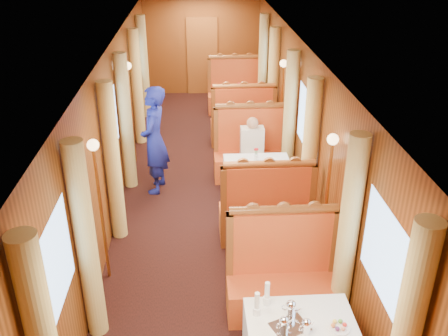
{
  "coord_description": "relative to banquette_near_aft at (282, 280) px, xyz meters",
  "views": [
    {
      "loc": [
        -0.21,
        -7.08,
        4.19
      ],
      "look_at": [
        0.17,
        -0.76,
        1.05
      ],
      "focal_mm": 40.0,
      "sensor_mm": 36.0,
      "label": 1
    }
  ],
  "objects": [
    {
      "name": "curtain_right_far_b",
      "position": [
        0.63,
        6.77,
        0.75
      ],
      "size": [
        0.22,
        0.22,
        2.35
      ],
      "primitive_type": "cylinder",
      "color": "#E3CC74",
      "rests_on": "floor"
    },
    {
      "name": "window_right_mid",
      "position": [
        0.74,
        2.49,
        1.03
      ],
      "size": [
        0.01,
        1.2,
        0.9
      ],
      "primitive_type": null,
      "rotation": [
        1.57,
        0.0,
        -1.57
      ],
      "color": "#80ADE4",
      "rests_on": "wall_right"
    },
    {
      "name": "banquette_near_aft",
      "position": [
        0.0,
        0.0,
        0.0
      ],
      "size": [
        1.3,
        0.55,
        1.34
      ],
      "color": "#B52614",
      "rests_on": "floor"
    },
    {
      "name": "curtain_right_far_a",
      "position": [
        0.63,
        5.21,
        0.75
      ],
      "size": [
        0.22,
        0.22,
        2.35
      ],
      "primitive_type": "cylinder",
      "color": "#E3CC74",
      "rests_on": "floor"
    },
    {
      "name": "sconce_left_fore",
      "position": [
        -2.15,
        0.74,
        0.96
      ],
      "size": [
        0.14,
        0.14,
        1.95
      ],
      "color": "#BF8C3F",
      "rests_on": "floor"
    },
    {
      "name": "rose_vase_mid",
      "position": [
        -0.03,
        2.49,
        0.5
      ],
      "size": [
        0.06,
        0.06,
        0.36
      ],
      "rotation": [
        0.0,
        0.0,
        0.27
      ],
      "color": "silver",
      "rests_on": "table_mid"
    },
    {
      "name": "sconce_left_aft",
      "position": [
        -2.15,
        4.24,
        0.96
      ],
      "size": [
        0.14,
        0.14,
        1.95
      ],
      "color": "#BF8C3F",
      "rests_on": "floor"
    },
    {
      "name": "cup_inboard",
      "position": [
        -0.42,
        -0.91,
        0.43
      ],
      "size": [
        0.08,
        0.08,
        0.26
      ],
      "rotation": [
        0.0,
        0.0,
        -0.24
      ],
      "color": "white",
      "rests_on": "table_near"
    },
    {
      "name": "steward",
      "position": [
        -1.66,
        3.08,
        0.5
      ],
      "size": [
        0.54,
        0.73,
        1.85
      ],
      "primitive_type": "imported",
      "rotation": [
        0.0,
        0.0,
        -1.73
      ],
      "color": "navy",
      "rests_on": "floor"
    },
    {
      "name": "wall_right",
      "position": [
        0.75,
        2.49,
        0.83
      ],
      "size": [
        0.01,
        12.0,
        2.5
      ],
      "primitive_type": null,
      "rotation": [
        1.57,
        0.0,
        -1.57
      ],
      "color": "brown",
      "rests_on": "floor"
    },
    {
      "name": "banquette_far_aft",
      "position": [
        0.0,
        7.0,
        0.0
      ],
      "size": [
        1.3,
        0.55,
        1.34
      ],
      "color": "#B52614",
      "rests_on": "floor"
    },
    {
      "name": "sconce_right_aft",
      "position": [
        0.65,
        4.24,
        0.96
      ],
      "size": [
        0.14,
        0.14,
        1.95
      ],
      "color": "#BF8C3F",
      "rests_on": "floor"
    },
    {
      "name": "curtain_left_far_a",
      "position": [
        -2.13,
        5.21,
        0.75
      ],
      "size": [
        0.22,
        0.22,
        2.35
      ],
      "primitive_type": "cylinder",
      "color": "#E3CC74",
      "rests_on": "floor"
    },
    {
      "name": "curtain_left_mid_a",
      "position": [
        -2.13,
        1.71,
        0.75
      ],
      "size": [
        0.22,
        0.22,
        2.35
      ],
      "primitive_type": "cylinder",
      "color": "#E3CC74",
      "rests_on": "floor"
    },
    {
      "name": "floor",
      "position": [
        -0.75,
        2.49,
        -0.42
      ],
      "size": [
        3.0,
        12.0,
        0.01
      ],
      "primitive_type": null,
      "color": "black",
      "rests_on": "ground"
    },
    {
      "name": "ceiling",
      "position": [
        -0.75,
        2.49,
        2.08
      ],
      "size": [
        3.0,
        12.0,
        0.01
      ],
      "primitive_type": null,
      "rotation": [
        3.14,
        0.0,
        0.0
      ],
      "color": "silver",
      "rests_on": "wall_left"
    },
    {
      "name": "tea_tray",
      "position": [
        -0.13,
        -1.1,
        0.33
      ],
      "size": [
        0.41,
        0.37,
        0.01
      ],
      "primitive_type": "cube",
      "rotation": [
        0.0,
        0.0,
        0.39
      ],
      "color": "silver",
      "rests_on": "table_near"
    },
    {
      "name": "table_mid",
      "position": [
        0.0,
        2.49,
        -0.05
      ],
      "size": [
        1.05,
        0.72,
        0.75
      ],
      "primitive_type": "cube",
      "color": "white",
      "rests_on": "floor"
    },
    {
      "name": "window_left_near",
      "position": [
        -2.24,
        -1.01,
        1.03
      ],
      "size": [
        0.01,
        1.2,
        0.9
      ],
      "primitive_type": null,
      "rotation": [
        1.57,
        0.0,
        1.57
      ],
      "color": "#80ADE4",
      "rests_on": "wall_left"
    },
    {
      "name": "curtain_right_mid_a",
      "position": [
        0.63,
        1.71,
        0.75
      ],
      "size": [
        0.22,
        0.22,
        2.35
      ],
      "primitive_type": "cylinder",
      "color": "#E3CC74",
      "rests_on": "floor"
    },
    {
      "name": "fruit_plate",
      "position": [
        0.33,
        -1.13,
        0.35
      ],
      "size": [
        0.22,
        0.22,
        0.05
      ],
      "rotation": [
        0.0,
        0.0,
        -0.11
      ],
      "color": "white",
      "rests_on": "table_near"
    },
    {
      "name": "teapot_back",
      "position": [
        -0.09,
        -0.94,
        0.39
      ],
      "size": [
        0.2,
        0.17,
        0.13
      ],
      "primitive_type": null,
      "rotation": [
        0.0,
        0.0,
        -0.34
      ],
      "color": "silver",
      "rests_on": "tea_tray"
    },
    {
      "name": "window_left_far",
      "position": [
        -2.24,
        5.99,
        1.03
      ],
      "size": [
        0.01,
        1.2,
        0.9
      ],
      "primitive_type": null,
      "rotation": [
        1.57,
        0.0,
        1.57
      ],
      "color": "#80ADE4",
      "rests_on": "wall_left"
    },
    {
      "name": "window_right_far",
      "position": [
        0.74,
        5.99,
        1.03
      ],
      "size": [
        0.01,
        1.2,
        0.9
      ],
      "primitive_type": null,
      "rotation": [
        1.57,
        0.0,
        -1.57
      ],
      "color": "#80ADE4",
      "rests_on": "wall_right"
    },
    {
      "name": "sconce_right_fore",
      "position": [
        0.65,
        0.74,
        0.96
      ],
      "size": [
        0.14,
        0.14,
        1.95
      ],
      "color": "#BF8C3F",
      "rests_on": "floor"
    },
    {
      "name": "teapot_left",
      "position": [
        -0.19,
        -1.13,
        0.39
      ],
      "size": [
        0.18,
        0.15,
        0.12
      ],
      "primitive_type": null,
      "rotation": [
        0.0,
        0.0,
        0.34
      ],
      "color": "silver",
      "rests_on": "tea_tray"
    },
    {
      "name": "window_left_mid",
      "position": [
        -2.24,
        2.49,
        1.03
      ],
      "size": [
        0.01,
        1.2,
        0.9
      ],
      "primitive_type": null,
      "rotation": [
        1.57,
        0.0,
        1.57
      ],
      "color": "#80ADE4",
      "rests_on": "wall_left"
    },
    {
      "name": "wall_left",
      "position": [
        -2.25,
        2.49,
        0.83
      ],
      "size": [
        0.01,
        12.0,
        2.5
      ],
      "primitive_type": null,
      "rotation": [
        1.57,
        0.0,
        1.57
      ],
      "color": "brown",
      "rests_on": "floor"
    },
    {
      "name": "table_far",
      "position": [
        0.0,
        5.99,
        -0.05
      ],
      "size": [
        1.05,
        0.72,
        0.75
      ],
      "primitive_type": "cube",
      "color": "white",
      "rests_on": "floor"
    },
    {
      "name": "doorway_far",
      "position": [
        -0.75,
        8.46,
        0.58
      ],
      "size": [
        0.8,
        0.04,
        2.0
      ],
      "primitive_type": "cube",
      "color": "brown",
      "rests_on": "floor"
    },
    {
      "name": "curtain_right_mid_b",
      "position": [
        0.63,
        3.27,
        0.75
      ],
      "size": [
        0.22,
        0.22,
        2.35
      ],
      "primitive_type": "cylinder",
      "color": "#E3CC74",
      "rests_on": "floor"
    },
    {
      "name": "banquette_mid_fwd",
      "position": [
        0.0,
        1.47,
        0.0
      ],
      "size": [
        1.3,
        0.55,
        1.34
      ],
      "color": "#B52614",
      "rests_on": "floor"
    },
    {
      "name": "rose_vase_far",
      "position": [
        0.01,
        6.02,
        0.5
      ],
      "size": [
        0.06,
        0.06,
        0.36
      ],
      "rotation": [
        0.0,
        0.0,
        0.19
      ],
      "color": "silver",
      "rests_on": "table_far"
    },
    {
      "name": "wall_far",
      "position": [
        -0.75,
        8.49,
        0.83
      ],
      "size": [
        3.0,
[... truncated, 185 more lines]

